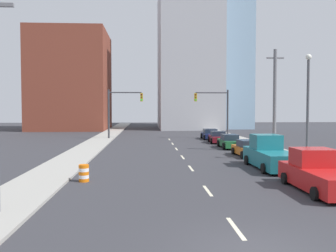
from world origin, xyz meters
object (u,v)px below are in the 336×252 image
Objects in this scene: street_lamp at (308,100)px; pickup_truck_red at (319,174)px; traffic_signal_left at (118,107)px; pickup_truck_teal at (269,155)px; traffic_signal_right at (218,107)px; sedan_maroon at (218,137)px; sedan_green at (229,142)px; utility_pole_right_mid at (275,100)px; sedan_orange at (249,149)px; traffic_barrel at (84,173)px; sedan_navy at (210,134)px.

street_lamp is 1.38× the size of pickup_truck_red.
traffic_signal_left is 1.05× the size of pickup_truck_teal.
traffic_signal_right is 7.39m from sedan_maroon.
sedan_maroon is (-0.08, 5.82, -0.01)m from sedan_green.
utility_pole_right_mid is 5.96m from sedan_orange.
pickup_truck_teal is at bearing -93.06° from traffic_signal_right.
street_lamp reaches higher than traffic_signal_left.
street_lamp is (15.62, 6.77, 4.26)m from traffic_barrel.
pickup_truck_teal is at bearing 91.75° from pickup_truck_red.
pickup_truck_red is 31.41m from sedan_navy.
traffic_barrel is at bearing -111.62° from sedan_navy.
traffic_barrel is at bearing -89.50° from traffic_signal_left.
traffic_signal_left is 1.12× the size of pickup_truck_red.
pickup_truck_red is at bearing -110.54° from street_lamp.
sedan_orange is at bearing 40.65° from traffic_barrel.
sedan_maroon is 0.93× the size of sedan_navy.
utility_pole_right_mid is 1.61× the size of pickup_truck_red.
sedan_green is (12.25, -12.12, -3.63)m from traffic_signal_left.
utility_pole_right_mid reaches higher than traffic_signal_left.
sedan_maroon is at bearing 62.53° from traffic_barrel.
sedan_orange is at bearing -88.24° from sedan_green.
sedan_orange is (12.14, 10.43, 0.16)m from traffic_barrel.
pickup_truck_red is at bearing -88.78° from sedan_navy.
street_lamp is at bearing -83.73° from traffic_signal_right.
pickup_truck_red is at bearing -92.14° from sedan_orange.
sedan_maroon is at bearing 89.58° from sedan_orange.
street_lamp is 1.84× the size of sedan_maroon.
sedan_orange is at bearing -93.09° from traffic_signal_right.
street_lamp is at bearing -47.91° from sedan_orange.
traffic_signal_left reaches higher than traffic_barrel.
traffic_signal_right is at bearing 0.00° from traffic_signal_left.
utility_pole_right_mid is 2.15× the size of sedan_maroon.
pickup_truck_teal is at bearing -110.97° from utility_pole_right_mid.
utility_pole_right_mid is (15.56, -16.05, 0.59)m from traffic_signal_left.
traffic_signal_left is 1.38× the size of sedan_green.
utility_pole_right_mid reaches higher than sedan_green.
street_lamp is (0.31, -6.40, -0.14)m from utility_pole_right_mid.
sedan_orange is at bearing 89.63° from pickup_truck_red.
utility_pole_right_mid reaches higher than pickup_truck_red.
traffic_signal_left reaches higher than sedan_orange.
sedan_green is at bearing -95.46° from traffic_signal_right.
sedan_maroon is (-0.23, 12.49, 0.01)m from sedan_orange.
pickup_truck_teal is at bearing -87.43° from sedan_maroon.
sedan_navy is at bearing 67.27° from traffic_barrel.
sedan_green is (12.00, 17.10, 0.18)m from traffic_barrel.
utility_pole_right_mid is 1.17× the size of street_lamp.
traffic_barrel is 30.87m from sedan_navy.
pickup_truck_teal is at bearing 18.88° from traffic_barrel.
sedan_maroon is (-1.24, -6.31, -3.64)m from traffic_signal_right.
sedan_navy is (11.93, 28.47, 0.16)m from traffic_barrel.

